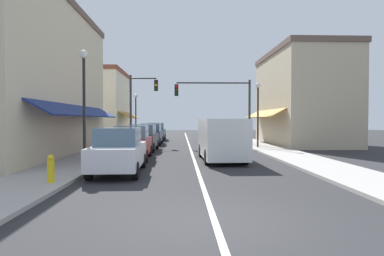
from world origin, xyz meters
TOP-DOWN VIEW (x-y plane):
  - ground_plane at (0.00, 18.00)m, footprint 80.00×80.00m
  - sidewalk_left at (-5.50, 18.00)m, footprint 2.60×56.00m
  - sidewalk_right at (5.50, 18.00)m, footprint 2.60×56.00m
  - lane_center_stripe at (0.00, 18.00)m, footprint 0.14×52.00m
  - storefront_left_block at (-9.33, 12.00)m, footprint 6.37×14.20m
  - storefront_right_block at (9.47, 20.00)m, footprint 6.66×10.20m
  - storefront_far_left at (-9.60, 28.00)m, footprint 6.93×8.20m
  - parked_car_nearest_left at (-3.07, 5.99)m, footprint 1.86×4.14m
  - parked_car_second_left at (-3.20, 10.27)m, footprint 1.85×4.13m
  - parked_car_third_left at (-3.20, 14.92)m, footprint 1.86×4.14m
  - parked_car_far_left at (-3.15, 20.35)m, footprint 1.83×4.13m
  - parked_car_distant_left at (-3.17, 26.03)m, footprint 1.78×4.10m
  - van_in_lane at (1.37, 9.78)m, footprint 2.10×5.23m
  - traffic_signal_mast_arm at (2.58, 18.78)m, footprint 6.06×0.50m
  - traffic_signal_left_corner at (-4.08, 19.92)m, footprint 2.34×0.50m
  - street_lamp_left_near at (-4.85, 7.54)m, footprint 0.36×0.36m
  - street_lamp_right_mid at (4.82, 16.17)m, footprint 0.36×0.36m
  - street_lamp_left_far at (-4.94, 23.94)m, footprint 0.36×0.36m
  - fire_hydrant at (-4.72, 3.66)m, footprint 0.22×0.22m

SIDE VIEW (x-z plane):
  - ground_plane at x=0.00m, z-range 0.00..0.00m
  - lane_center_stripe at x=0.00m, z-range 0.00..0.01m
  - sidewalk_left at x=-5.50m, z-range 0.00..0.12m
  - sidewalk_right at x=5.50m, z-range 0.00..0.12m
  - fire_hydrant at x=-4.72m, z-range 0.12..0.99m
  - parked_car_nearest_left at x=-3.07m, z-range -0.01..1.76m
  - parked_car_second_left at x=-3.20m, z-range -0.01..1.76m
  - parked_car_third_left at x=-3.20m, z-range -0.01..1.76m
  - parked_car_far_left at x=-3.15m, z-range -0.01..1.76m
  - parked_car_distant_left at x=-3.17m, z-range -0.01..1.76m
  - van_in_lane at x=1.37m, z-range 0.09..2.21m
  - street_lamp_left_far at x=-4.94m, z-range 0.81..5.36m
  - street_lamp_right_mid at x=4.82m, z-range 0.83..5.54m
  - street_lamp_left_near at x=-4.85m, z-range 0.85..5.93m
  - storefront_far_left at x=-9.60m, z-range 0.00..7.30m
  - traffic_signal_mast_arm at x=2.58m, z-range 1.04..6.29m
  - traffic_signal_left_corner at x=-4.08m, z-range 0.85..6.59m
  - storefront_right_block at x=9.47m, z-range 0.00..7.79m
  - storefront_left_block at x=-9.33m, z-range 0.00..8.86m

